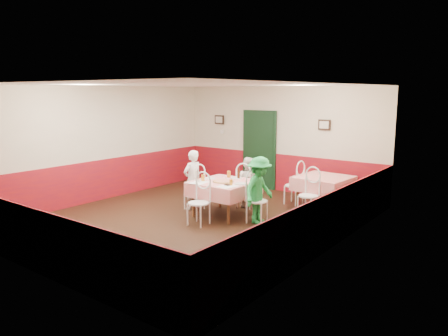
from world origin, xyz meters
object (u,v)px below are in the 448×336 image
Objects in this scene: main_table at (224,199)px; chair_left at (194,190)px; glass_b at (231,182)px; diner_left at (193,180)px; chair_second_b at (308,196)px; diner_right at (259,190)px; chair_right at (257,201)px; chair_far at (246,188)px; wallet at (227,185)px; chair_near at (199,203)px; beer_bottle at (239,174)px; chair_second_a at (294,186)px; glass_a at (203,178)px; diner_far at (247,182)px; second_table at (323,193)px; glass_c at (229,174)px; pizza at (223,181)px.

chair_left reaches higher than main_table.
diner_left reaches higher than glass_b.
chair_second_b is 0.65× the size of diner_right.
main_table is at bearing 79.89° from chair_right.
chair_far is 8.18× the size of wallet.
beer_bottle is at bearing 80.54° from chair_near.
wallet is (-0.43, -2.08, 0.32)m from chair_second_a.
chair_left is at bearing -37.37° from chair_second_a.
chair_second_b is 7.21× the size of glass_b.
glass_b is 0.57× the size of beer_bottle.
diner_left reaches higher than glass_a.
diner_right is at bearing 124.62° from diner_far.
diner_right reaches higher than diner_left.
glass_b is 1.22m from diner_far.
chair_far is 0.76× the size of diner_far.
second_table is 2.37m from glass_b.
glass_b is at bearing -118.93° from second_table.
glass_c is 0.68× the size of beer_bottle.
chair_second_b reaches higher than wallet.
diner_left is at bearing -150.73° from glass_c.
chair_second_a is at bearing 61.38° from glass_a.
glass_a is at bearing -125.04° from beer_bottle.
chair_far is 1.21m from glass_b.
chair_left is 1.20m from chair_near.
chair_near is 2.74m from chair_second_a.
diner_far is at bearing -100.86° from chair_far.
diner_left reaches higher than chair_right.
glass_c is 0.58m from diner_far.
glass_b is (1.22, -0.24, 0.37)m from chair_left.
chair_far is 0.97m from pizza.
diner_left is at bearing 79.89° from chair_right.
diner_right is (1.28, 0.26, -0.14)m from glass_a.
wallet reaches higher than main_table.
glass_b is (0.34, -0.17, 0.05)m from pizza.
wallet is (0.69, -0.03, -0.06)m from glass_a.
chair_near reaches higher than second_table.
chair_left is 0.94m from pizza.
chair_far is at bearing 84.72° from chair_near.
diner_left is (-0.73, -0.41, -0.15)m from glass_c.
diner_far is (-0.74, -0.89, 0.14)m from chair_second_a.
chair_near is 1.76m from diner_far.
chair_second_a is at bearing 145.15° from diner_left.
main_table is 1.36× the size of chair_near.
glass_c is (0.20, 0.66, 0.00)m from glass_a.
diner_far is (-0.00, 0.90, 0.21)m from main_table.
glass_a is 0.10× the size of diner_right.
diner_left is at bearing -38.25° from chair_second_a.
chair_left reaches higher than glass_b.
main_table is at bearing 79.14° from chair_far.
second_table is 1.24× the size of chair_second_b.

